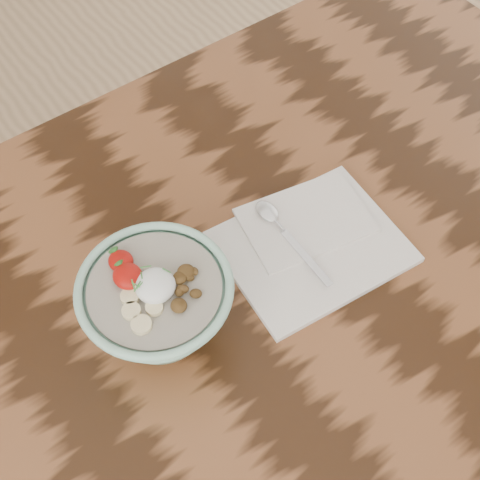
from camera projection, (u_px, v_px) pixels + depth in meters
The scene contains 4 objects.
table at pixel (207, 340), 98.91cm from camera, with size 160.00×90.00×75.00cm.
breakfast_bowl at pixel (157, 304), 84.33cm from camera, with size 19.55×19.55×12.86cm.
napkin at pixel (311, 241), 96.97cm from camera, with size 26.75×22.97×1.54cm.
spoon at pixel (277, 223), 97.29cm from camera, with size 3.08×17.30×0.90cm.
Camera 1 is at (-21.79, -38.25, 155.66)cm, focal length 50.00 mm.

